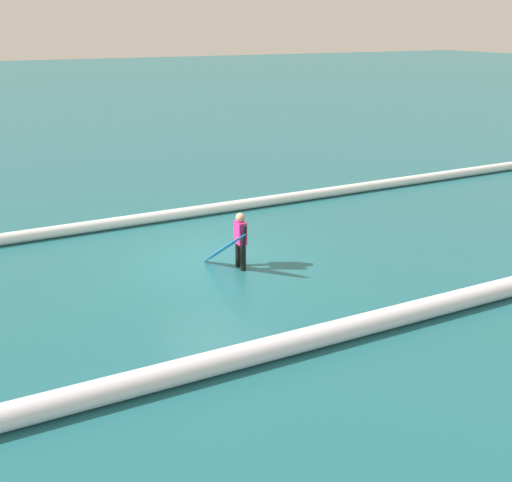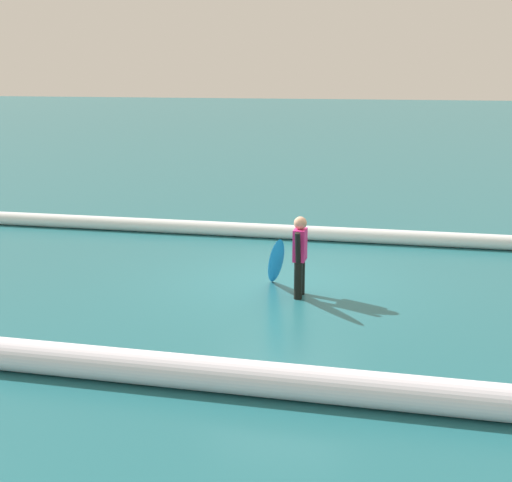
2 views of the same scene
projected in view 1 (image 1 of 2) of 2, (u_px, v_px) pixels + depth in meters
The scene contains 5 objects.
ground_plane at pixel (212, 260), 14.35m from camera, with size 177.13×177.13×0.00m, color #1F6068.
surfer at pixel (240, 238), 13.62m from camera, with size 0.22×0.61×1.39m.
surfboard at pixel (224, 248), 13.52m from camera, with size 0.71×1.61×1.21m.
wave_crest_foreground at pixel (222, 208), 17.90m from camera, with size 0.33×0.33×25.92m, color white.
wave_crest_midground at pixel (358, 326), 10.81m from camera, with size 0.42×0.42×25.87m, color white.
Camera 1 is at (4.60, 12.46, 5.54)m, focal length 40.44 mm.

